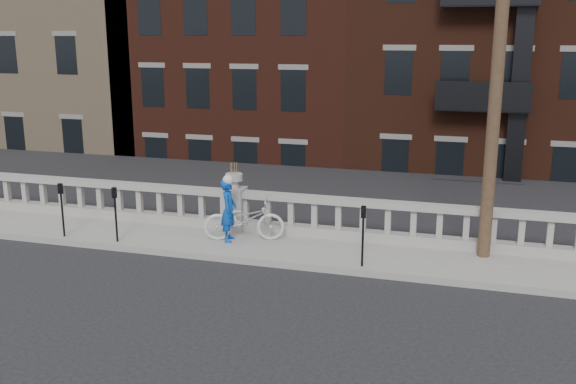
% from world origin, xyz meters
% --- Properties ---
extents(ground, '(120.00, 120.00, 0.00)m').
position_xyz_m(ground, '(0.00, 0.00, 0.00)').
color(ground, black).
rests_on(ground, ground).
extents(sidewalk, '(32.00, 2.20, 0.15)m').
position_xyz_m(sidewalk, '(0.00, 3.00, 0.07)').
color(sidewalk, gray).
rests_on(sidewalk, ground).
extents(balustrade, '(28.00, 0.34, 1.03)m').
position_xyz_m(balustrade, '(0.00, 3.95, 0.64)').
color(balustrade, gray).
rests_on(balustrade, sidewalk).
extents(planter_pedestal, '(0.55, 0.55, 1.76)m').
position_xyz_m(planter_pedestal, '(0.00, 3.95, 0.83)').
color(planter_pedestal, gray).
rests_on(planter_pedestal, sidewalk).
extents(lower_level, '(80.00, 44.00, 20.80)m').
position_xyz_m(lower_level, '(0.56, 23.04, 2.63)').
color(lower_level, '#605E59').
rests_on(lower_level, ground).
extents(utility_pole, '(1.60, 0.28, 10.00)m').
position_xyz_m(utility_pole, '(6.20, 3.60, 5.24)').
color(utility_pole, '#422D1E').
rests_on(utility_pole, sidewalk).
extents(parking_meter_b, '(0.10, 0.09, 1.36)m').
position_xyz_m(parking_meter_b, '(-3.88, 2.15, 1.00)').
color(parking_meter_b, black).
rests_on(parking_meter_b, sidewalk).
extents(parking_meter_c, '(0.10, 0.09, 1.36)m').
position_xyz_m(parking_meter_c, '(-2.38, 2.15, 1.00)').
color(parking_meter_c, black).
rests_on(parking_meter_c, sidewalk).
extents(parking_meter_d, '(0.10, 0.09, 1.36)m').
position_xyz_m(parking_meter_d, '(3.65, 2.15, 1.00)').
color(parking_meter_d, black).
rests_on(parking_meter_d, sidewalk).
extents(bicycle, '(2.08, 1.25, 1.03)m').
position_xyz_m(bicycle, '(0.55, 3.17, 0.67)').
color(bicycle, silver).
rests_on(bicycle, sidewalk).
extents(cyclist, '(0.47, 0.62, 1.54)m').
position_xyz_m(cyclist, '(0.22, 3.00, 0.92)').
color(cyclist, '#0B44AF').
rests_on(cyclist, sidewalk).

